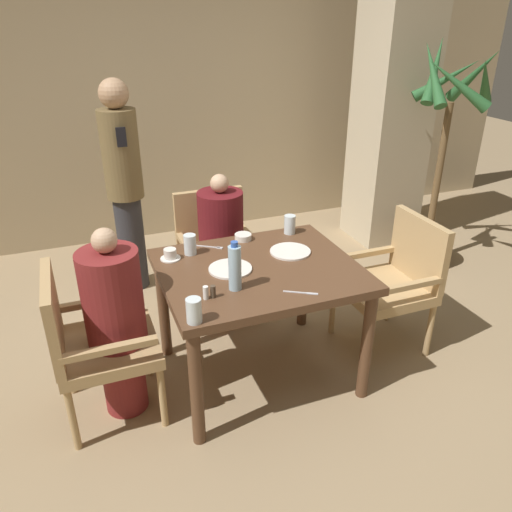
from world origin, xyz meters
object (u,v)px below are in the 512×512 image
at_px(water_bottle, 235,267).
at_px(glass_tall_far, 290,224).
at_px(chair_left_side, 91,339).
at_px(bowl_small, 243,237).
at_px(diner_in_left_chair, 116,322).
at_px(glass_tall_near, 190,244).
at_px(plate_main_left, 290,251).
at_px(glass_tall_mid, 194,311).
at_px(standing_host, 124,183).
at_px(chair_right_side, 395,278).
at_px(teacup_with_saucer, 170,255).
at_px(diner_in_far_chair, 222,247).
at_px(chair_far_side, 216,247).
at_px(potted_palm, 436,188).
at_px(plate_main_right, 230,269).

xyz_separation_m(water_bottle, glass_tall_far, (0.58, 0.58, -0.07)).
xyz_separation_m(chair_left_side, bowl_small, (1.02, 0.40, 0.28)).
relative_size(diner_in_left_chair, glass_tall_near, 9.07).
relative_size(plate_main_left, glass_tall_mid, 2.00).
distance_m(chair_left_side, glass_tall_far, 1.43).
height_order(standing_host, plate_main_left, standing_host).
height_order(chair_right_side, teacup_with_saucer, chair_right_side).
relative_size(diner_in_far_chair, teacup_with_saucer, 9.15).
distance_m(plate_main_left, bowl_small, 0.35).
xyz_separation_m(standing_host, glass_tall_mid, (0.06, -1.87, -0.08)).
distance_m(bowl_small, glass_tall_near, 0.38).
bearing_deg(plate_main_left, water_bottle, -146.63).
relative_size(teacup_with_saucer, water_bottle, 0.44).
relative_size(chair_far_side, potted_palm, 0.47).
bearing_deg(glass_tall_mid, standing_host, 91.91).
relative_size(diner_in_left_chair, teacup_with_saucer, 9.33).
relative_size(water_bottle, glass_tall_far, 2.20).
bearing_deg(glass_tall_near, teacup_with_saucer, -167.75).
xyz_separation_m(diner_in_left_chair, standing_host, (0.27, 1.45, 0.32)).
xyz_separation_m(diner_in_left_chair, chair_right_side, (1.80, 0.00, -0.08)).
relative_size(chair_right_side, teacup_with_saucer, 7.47).
bearing_deg(plate_main_right, teacup_with_saucer, 138.23).
bearing_deg(glass_tall_mid, chair_right_side, 15.95).
bearing_deg(glass_tall_mid, glass_tall_near, 77.16).
height_order(diner_in_left_chair, glass_tall_far, diner_in_left_chair).
height_order(plate_main_left, glass_tall_near, glass_tall_near).
height_order(chair_right_side, standing_host, standing_host).
bearing_deg(potted_palm, chair_far_side, -178.72).
height_order(teacup_with_saucer, glass_tall_mid, glass_tall_mid).
distance_m(chair_far_side, glass_tall_mid, 1.42).
relative_size(bowl_small, water_bottle, 0.40).
distance_m(plate_main_left, glass_tall_mid, 0.92).
distance_m(diner_in_far_chair, glass_tall_mid, 1.28).
distance_m(chair_right_side, water_bottle, 1.25).
bearing_deg(bowl_small, standing_host, 119.79).
xyz_separation_m(standing_host, bowl_small, (0.60, -1.05, -0.12)).
distance_m(water_bottle, glass_tall_near, 0.52).
height_order(chair_far_side, diner_in_far_chair, diner_in_far_chair).
height_order(chair_right_side, water_bottle, water_bottle).
bearing_deg(standing_host, plate_main_left, -58.81).
bearing_deg(standing_host, teacup_with_saucer, -85.10).
bearing_deg(standing_host, glass_tall_far, -48.86).
height_order(plate_main_left, water_bottle, water_bottle).
relative_size(chair_far_side, plate_main_left, 3.62).
distance_m(chair_left_side, diner_in_far_chair, 1.22).
xyz_separation_m(diner_in_far_chair, glass_tall_far, (0.37, -0.35, 0.25)).
bearing_deg(chair_left_side, water_bottle, -13.84).
distance_m(glass_tall_near, glass_tall_mid, 0.75).
bearing_deg(chair_left_side, bowl_small, 21.46).
bearing_deg(potted_palm, water_bottle, -153.45).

